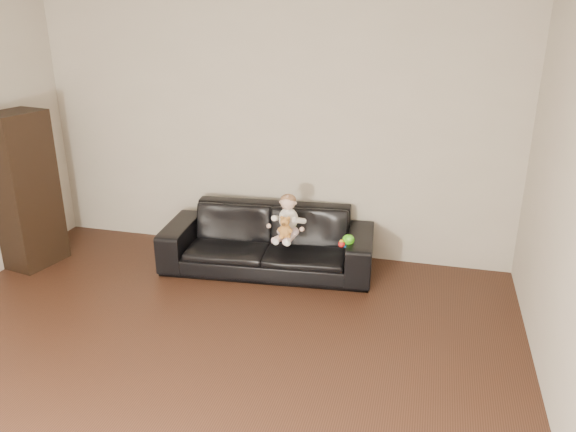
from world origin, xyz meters
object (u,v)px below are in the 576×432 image
(teddy_bear, at_px, (285,228))
(baby, at_px, (288,219))
(toy_green, at_px, (348,240))
(sofa, at_px, (268,240))
(toy_blue_disc, at_px, (347,245))
(cabinet, at_px, (25,191))
(toy_rattle, at_px, (342,244))

(teddy_bear, bearing_deg, baby, 107.87)
(baby, bearing_deg, toy_green, 12.11)
(sofa, xyz_separation_m, teddy_bear, (0.25, -0.25, 0.25))
(teddy_bear, bearing_deg, toy_blue_disc, 21.31)
(cabinet, bearing_deg, toy_green, 17.40)
(teddy_bear, xyz_separation_m, toy_blue_disc, (0.58, 0.08, -0.15))
(sofa, height_order, teddy_bear, teddy_bear)
(toy_green, bearing_deg, sofa, 171.03)
(sofa, xyz_separation_m, toy_blue_disc, (0.83, -0.17, 0.10))
(cabinet, relative_size, teddy_bear, 7.19)
(toy_rattle, relative_size, toy_blue_disc, 0.69)
(sofa, bearing_deg, cabinet, -173.22)
(teddy_bear, bearing_deg, toy_green, 24.71)
(toy_green, distance_m, toy_blue_disc, 0.06)
(sofa, xyz_separation_m, baby, (0.24, -0.11, 0.29))
(baby, relative_size, toy_green, 3.12)
(baby, distance_m, toy_rattle, 0.58)
(baby, bearing_deg, toy_blue_disc, 8.62)
(toy_blue_disc, bearing_deg, baby, 174.73)
(sofa, relative_size, toy_blue_disc, 22.11)
(cabinet, distance_m, toy_rattle, 3.19)
(cabinet, xyz_separation_m, teddy_bear, (2.63, 0.24, -0.23))
(toy_rattle, xyz_separation_m, toy_blue_disc, (0.05, 0.04, -0.03))
(teddy_bear, bearing_deg, cabinet, -161.14)
(cabinet, xyz_separation_m, toy_green, (3.21, 0.36, -0.34))
(sofa, height_order, baby, baby)
(teddy_bear, distance_m, toy_green, 0.61)
(sofa, xyz_separation_m, toy_green, (0.83, -0.13, 0.15))
(baby, bearing_deg, sofa, 168.38)
(sofa, bearing_deg, toy_green, -13.80)
(toy_rattle, height_order, toy_blue_disc, toy_rattle)
(cabinet, height_order, toy_blue_disc, cabinet)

